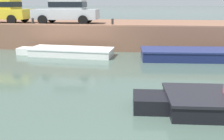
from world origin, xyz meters
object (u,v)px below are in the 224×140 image
at_px(car_left_inner_silver, 67,11).
at_px(mooring_bollard_mid, 112,22).
at_px(car_leftmost_yellow, 1,10).
at_px(boat_moored_central_navy, 199,55).
at_px(boat_moored_west_white, 68,52).
at_px(mooring_bollard_west, 33,21).

bearing_deg(car_left_inner_silver, mooring_bollard_mid, -19.77).
bearing_deg(mooring_bollard_mid, car_leftmost_yellow, 171.68).
distance_m(boat_moored_central_navy, car_leftmost_yellow, 13.07).
distance_m(car_leftmost_yellow, mooring_bollard_mid, 7.81).
relative_size(boat_moored_west_white, mooring_bollard_mid, 12.70).
bearing_deg(mooring_bollard_west, boat_moored_west_white, -31.87).
distance_m(car_left_inner_silver, mooring_bollard_west, 2.30).
bearing_deg(boat_moored_west_white, car_left_inner_silver, 105.23).
xyz_separation_m(boat_moored_central_navy, mooring_bollard_mid, (-4.84, 1.88, 1.53)).
bearing_deg(car_left_inner_silver, boat_moored_central_navy, -20.67).
xyz_separation_m(car_leftmost_yellow, car_left_inner_silver, (4.57, 0.00, 0.00)).
height_order(boat_moored_west_white, mooring_bollard_west, mooring_bollard_west).
bearing_deg(boat_moored_west_white, car_leftmost_yellow, 152.40).
xyz_separation_m(boat_moored_west_white, car_leftmost_yellow, (-5.33, 2.78, 2.19)).
xyz_separation_m(car_left_inner_silver, mooring_bollard_mid, (3.14, -1.13, -0.61)).
distance_m(boat_moored_central_navy, mooring_bollard_west, 10.17).
height_order(boat_moored_central_navy, car_leftmost_yellow, car_leftmost_yellow).
height_order(boat_moored_central_navy, mooring_bollard_west, mooring_bollard_west).
bearing_deg(car_left_inner_silver, mooring_bollard_west, -149.42).
relative_size(mooring_bollard_west, mooring_bollard_mid, 1.00).
relative_size(boat_moored_west_white, car_left_inner_silver, 1.34).
relative_size(boat_moored_central_navy, car_leftmost_yellow, 1.70).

